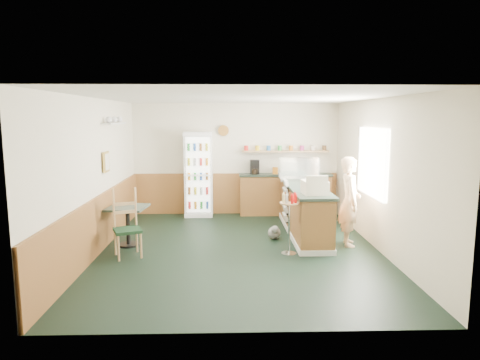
{
  "coord_description": "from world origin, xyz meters",
  "views": [
    {
      "loc": [
        -0.19,
        -7.45,
        2.37
      ],
      "look_at": [
        0.03,
        0.6,
        1.18
      ],
      "focal_mm": 32.0,
      "sensor_mm": 36.0,
      "label": 1
    }
  ],
  "objects_px": {
    "cafe_chair": "(128,221)",
    "cafe_table": "(128,218)",
    "display_case": "(299,169)",
    "shopkeeper": "(350,201)",
    "drinks_fridge": "(199,174)",
    "cash_register": "(315,187)",
    "condiment_stand": "(289,215)"
  },
  "relations": [
    {
      "from": "drinks_fridge",
      "to": "display_case",
      "type": "relative_size",
      "value": 2.38
    },
    {
      "from": "display_case",
      "to": "cafe_chair",
      "type": "bearing_deg",
      "value": -148.8
    },
    {
      "from": "cafe_table",
      "to": "display_case",
      "type": "bearing_deg",
      "value": 22.89
    },
    {
      "from": "cafe_table",
      "to": "cafe_chair",
      "type": "distance_m",
      "value": 0.56
    },
    {
      "from": "drinks_fridge",
      "to": "cafe_table",
      "type": "xyz_separation_m",
      "value": [
        -1.15,
        -2.43,
        -0.49
      ]
    },
    {
      "from": "cash_register",
      "to": "cafe_chair",
      "type": "xyz_separation_m",
      "value": [
        -3.26,
        -0.26,
        -0.53
      ]
    },
    {
      "from": "condiment_stand",
      "to": "cafe_table",
      "type": "height_order",
      "value": "condiment_stand"
    },
    {
      "from": "shopkeeper",
      "to": "cafe_chair",
      "type": "height_order",
      "value": "shopkeeper"
    },
    {
      "from": "drinks_fridge",
      "to": "cafe_chair",
      "type": "bearing_deg",
      "value": -108.78
    },
    {
      "from": "cash_register",
      "to": "cafe_chair",
      "type": "relative_size",
      "value": 0.38
    },
    {
      "from": "display_case",
      "to": "cafe_table",
      "type": "distance_m",
      "value": 3.76
    },
    {
      "from": "drinks_fridge",
      "to": "cafe_table",
      "type": "bearing_deg",
      "value": -115.29
    },
    {
      "from": "cafe_table",
      "to": "shopkeeper",
      "type": "bearing_deg",
      "value": -1.05
    },
    {
      "from": "drinks_fridge",
      "to": "cash_register",
      "type": "height_order",
      "value": "drinks_fridge"
    },
    {
      "from": "cash_register",
      "to": "display_case",
      "type": "bearing_deg",
      "value": 86.8
    },
    {
      "from": "cash_register",
      "to": "drinks_fridge",
      "type": "bearing_deg",
      "value": 126.45
    },
    {
      "from": "shopkeeper",
      "to": "drinks_fridge",
      "type": "bearing_deg",
      "value": 56.14
    },
    {
      "from": "display_case",
      "to": "shopkeeper",
      "type": "distance_m",
      "value": 1.72
    },
    {
      "from": "drinks_fridge",
      "to": "condiment_stand",
      "type": "distance_m",
      "value": 3.5
    },
    {
      "from": "drinks_fridge",
      "to": "cafe_table",
      "type": "distance_m",
      "value": 2.74
    },
    {
      "from": "drinks_fridge",
      "to": "cafe_table",
      "type": "height_order",
      "value": "drinks_fridge"
    },
    {
      "from": "cash_register",
      "to": "condiment_stand",
      "type": "xyz_separation_m",
      "value": [
        -0.49,
        -0.3,
        -0.43
      ]
    },
    {
      "from": "drinks_fridge",
      "to": "cash_register",
      "type": "bearing_deg",
      "value": -50.35
    },
    {
      "from": "drinks_fridge",
      "to": "cafe_chair",
      "type": "distance_m",
      "value": 3.17
    },
    {
      "from": "shopkeeper",
      "to": "cash_register",
      "type": "bearing_deg",
      "value": 112.88
    },
    {
      "from": "drinks_fridge",
      "to": "shopkeeper",
      "type": "xyz_separation_m",
      "value": [
        2.95,
        -2.51,
        -0.18
      ]
    },
    {
      "from": "drinks_fridge",
      "to": "cafe_chair",
      "type": "height_order",
      "value": "drinks_fridge"
    },
    {
      "from": "cafe_chair",
      "to": "cafe_table",
      "type": "bearing_deg",
      "value": 82.06
    },
    {
      "from": "display_case",
      "to": "shopkeeper",
      "type": "height_order",
      "value": "shopkeeper"
    },
    {
      "from": "drinks_fridge",
      "to": "display_case",
      "type": "distance_m",
      "value": 2.47
    },
    {
      "from": "cash_register",
      "to": "cafe_chair",
      "type": "bearing_deg",
      "value": -178.66
    },
    {
      "from": "condiment_stand",
      "to": "shopkeeper",
      "type": "bearing_deg",
      "value": 22.86
    }
  ]
}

